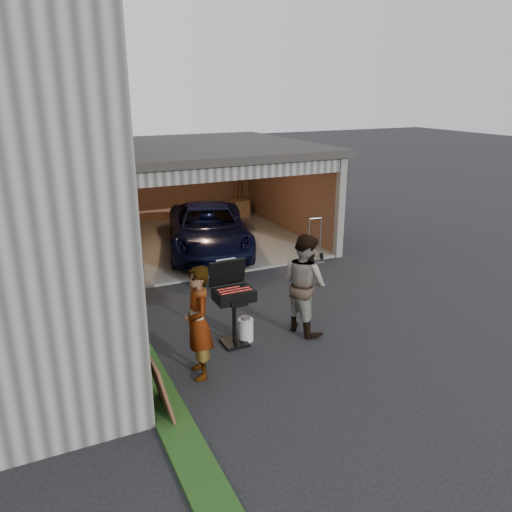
# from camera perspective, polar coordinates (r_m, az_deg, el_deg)

# --- Properties ---
(ground) EXTENTS (80.00, 80.00, 0.00)m
(ground) POSITION_cam_1_polar(r_m,az_deg,el_deg) (9.24, 1.52, -9.78)
(ground) COLOR black
(ground) RESTS_ON ground
(groundcover_strip) EXTENTS (0.50, 8.00, 0.06)m
(groundcover_strip) POSITION_cam_1_polar(r_m,az_deg,el_deg) (7.75, -10.54, -16.01)
(groundcover_strip) COLOR #193814
(groundcover_strip) RESTS_ON ground
(garage) EXTENTS (6.80, 6.30, 2.90)m
(garage) POSITION_cam_1_polar(r_m,az_deg,el_deg) (14.94, -7.72, 8.73)
(garage) COLOR #605E59
(garage) RESTS_ON ground
(minivan) EXTENTS (3.30, 5.00, 1.28)m
(minivan) POSITION_cam_1_polar(r_m,az_deg,el_deg) (13.89, -5.43, 2.85)
(minivan) COLOR black
(minivan) RESTS_ON ground
(woman) EXTENTS (0.50, 0.71, 1.85)m
(woman) POSITION_cam_1_polar(r_m,az_deg,el_deg) (7.89, -6.64, -7.59)
(woman) COLOR #A4B9CF
(woman) RESTS_ON ground
(man) EXTENTS (0.91, 1.06, 1.91)m
(man) POSITION_cam_1_polar(r_m,az_deg,el_deg) (9.31, 5.55, -3.16)
(man) COLOR #471E1B
(man) RESTS_ON ground
(bbq_grill) EXTENTS (0.68, 0.60, 1.52)m
(bbq_grill) POSITION_cam_1_polar(r_m,az_deg,el_deg) (8.82, -2.63, -4.73)
(bbq_grill) COLOR black
(bbq_grill) RESTS_ON ground
(propane_tank) EXTENTS (0.30, 0.30, 0.42)m
(propane_tank) POSITION_cam_1_polar(r_m,az_deg,el_deg) (9.20, -1.20, -8.43)
(propane_tank) COLOR silver
(propane_tank) RESTS_ON ground
(plywood_panel) EXTENTS (0.23, 0.83, 0.91)m
(plywood_panel) POSITION_cam_1_polar(r_m,az_deg,el_deg) (7.32, -10.96, -14.32)
(plywood_panel) COLOR #57351E
(plywood_panel) RESTS_ON ground
(hand_truck) EXTENTS (0.51, 0.40, 1.20)m
(hand_truck) POSITION_cam_1_polar(r_m,az_deg,el_deg) (13.37, 6.75, 0.35)
(hand_truck) COLOR slate
(hand_truck) RESTS_ON ground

